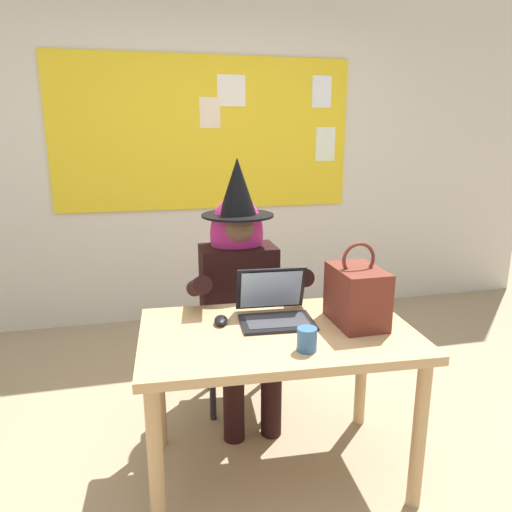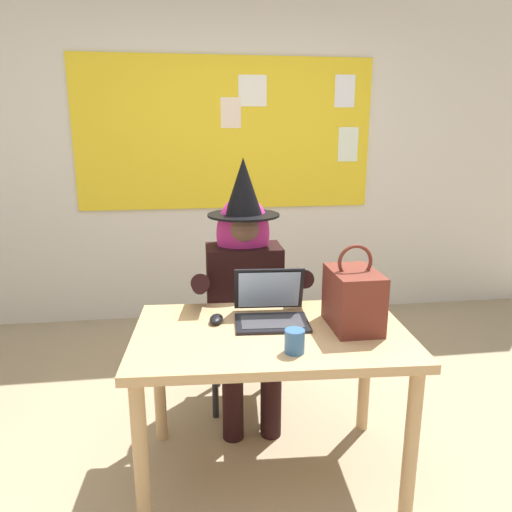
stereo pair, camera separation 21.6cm
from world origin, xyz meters
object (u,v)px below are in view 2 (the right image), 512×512
at_px(desk_main, 271,351).
at_px(chair_at_desk, 244,319).
at_px(handbag, 353,298).
at_px(person_costumed, 245,279).
at_px(computer_mouse, 216,319).
at_px(coffee_mug, 295,341).
at_px(laptop, 271,309).

bearing_deg(desk_main, chair_at_desk, 92.70).
bearing_deg(handbag, person_costumed, 123.68).
relative_size(chair_at_desk, computer_mouse, 8.46).
height_order(desk_main, coffee_mug, coffee_mug).
relative_size(person_costumed, handbag, 3.80).
height_order(computer_mouse, handbag, handbag).
xyz_separation_m(computer_mouse, handbag, (0.60, -0.13, 0.12)).
bearing_deg(chair_at_desk, desk_main, 8.00).
bearing_deg(computer_mouse, coffee_mug, -38.82).
bearing_deg(laptop, chair_at_desk, 99.20).
xyz_separation_m(chair_at_desk, computer_mouse, (-0.20, -0.60, 0.25)).
bearing_deg(person_costumed, coffee_mug, 7.43).
relative_size(chair_at_desk, person_costumed, 0.61).
distance_m(desk_main, coffee_mug, 0.27).
bearing_deg(desk_main, person_costumed, 94.01).
height_order(person_costumed, laptop, person_costumed).
bearing_deg(coffee_mug, desk_main, 103.93).
xyz_separation_m(person_costumed, laptop, (0.06, -0.48, -0.00)).
bearing_deg(handbag, chair_at_desk, 118.60).
xyz_separation_m(laptop, coffee_mug, (0.04, -0.35, -0.00)).
xyz_separation_m(computer_mouse, coffee_mug, (0.29, -0.35, 0.03)).
distance_m(laptop, computer_mouse, 0.25).
relative_size(person_costumed, computer_mouse, 13.81).
distance_m(chair_at_desk, laptop, 0.67).
distance_m(person_costumed, coffee_mug, 0.84).
height_order(person_costumed, computer_mouse, person_costumed).
bearing_deg(laptop, computer_mouse, -176.57).
bearing_deg(person_costumed, handbag, 34.40).
xyz_separation_m(handbag, coffee_mug, (-0.31, -0.22, -0.09)).
relative_size(computer_mouse, handbag, 0.28).
bearing_deg(desk_main, computer_mouse, 150.88).
distance_m(computer_mouse, coffee_mug, 0.45).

